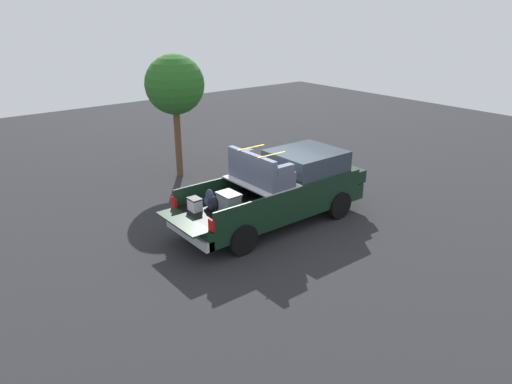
% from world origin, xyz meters
% --- Properties ---
extents(ground_plane, '(40.00, 40.00, 0.00)m').
position_xyz_m(ground_plane, '(0.00, 0.00, 0.00)').
color(ground_plane, '#262628').
extents(pickup_truck, '(6.05, 2.06, 2.23)m').
position_xyz_m(pickup_truck, '(0.38, -0.00, 0.97)').
color(pickup_truck, black).
rests_on(pickup_truck, ground_plane).
extents(tree_background, '(2.05, 2.05, 4.32)m').
position_xyz_m(tree_background, '(0.02, 5.28, 3.27)').
color(tree_background, brown).
rests_on(tree_background, ground_plane).
extents(trash_can, '(0.60, 0.60, 0.98)m').
position_xyz_m(trash_can, '(2.57, 2.52, 0.50)').
color(trash_can, '#2D2D33').
rests_on(trash_can, ground_plane).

